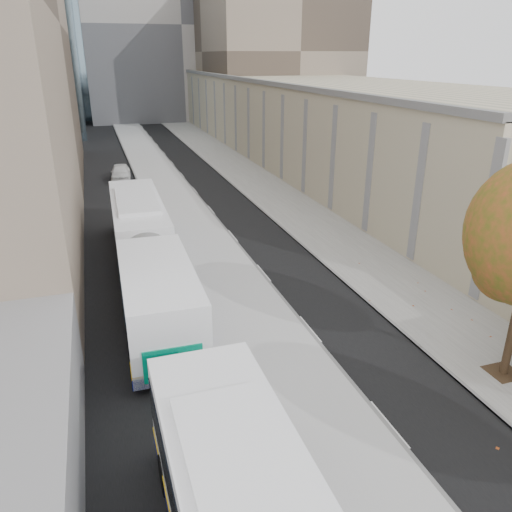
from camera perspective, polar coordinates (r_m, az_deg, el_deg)
name	(u,v)px	position (r m, az deg, el deg)	size (l,w,h in m)	color
bus_platform	(183,215)	(35.39, -8.35, 4.62)	(4.25, 150.00, 0.15)	#BABABA
sidewalk	(289,206)	(37.46, 3.84, 5.72)	(4.75, 150.00, 0.08)	gray
building_tan	(290,109)	(67.44, 3.92, 16.38)	(18.00, 92.00, 8.00)	gray
building_far_block	(172,27)	(95.73, -9.54, 24.38)	(30.00, 18.00, 30.00)	#A7A09B
bus_far	(146,250)	(24.81, -12.52, 0.64)	(3.03, 18.52, 3.08)	white
distant_car	(121,172)	(47.06, -15.21, 9.20)	(1.67, 4.14, 1.41)	white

